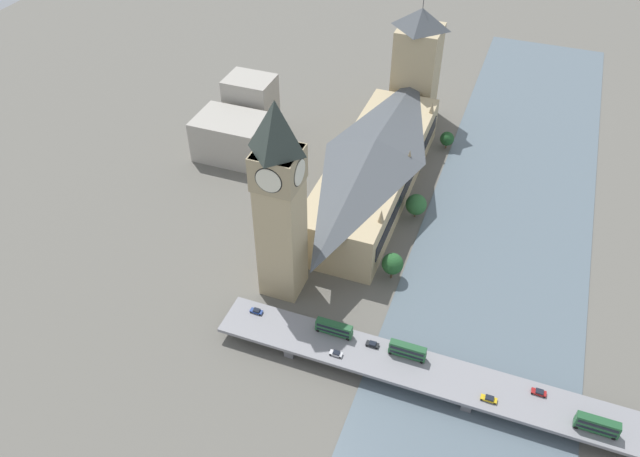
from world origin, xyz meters
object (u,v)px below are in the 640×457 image
clock_tower (280,198)px  victoria_tower (417,66)px  double_decker_bus_mid (408,350)px  car_northbound_mid (489,399)px  double_decker_bus_lead (597,425)px  double_decker_bus_rear (334,328)px  car_northbound_lead (336,353)px  parliament_hall (374,167)px  car_southbound_lead (256,311)px  car_northbound_tail (372,344)px  road_bridge (471,386)px  car_southbound_mid (539,392)px

clock_tower → victoria_tower: bearing=-96.0°
double_decker_bus_mid → car_northbound_mid: bearing=164.8°
car_northbound_mid → double_decker_bus_mid: bearing=-15.2°
double_decker_bus_lead → double_decker_bus_rear: double_decker_bus_lead is taller
car_northbound_lead → double_decker_bus_lead: bearing=-179.6°
double_decker_bus_rear → double_decker_bus_mid: bearing=178.8°
parliament_hall → double_decker_bus_rear: size_ratio=8.69×
double_decker_bus_lead → car_northbound_lead: bearing=0.4°
double_decker_bus_lead → car_southbound_lead: double_decker_bus_lead is taller
parliament_hall → car_northbound_tail: 83.72m
double_decker_bus_lead → double_decker_bus_rear: 77.48m
road_bridge → double_decker_bus_lead: 34.04m
parliament_hall → double_decker_bus_lead: size_ratio=8.87×
parliament_hall → car_southbound_lead: (14.96, 80.12, -7.08)m
clock_tower → car_northbound_mid: size_ratio=15.80×
double_decker_bus_rear → car_northbound_lead: bearing=113.9°
car_northbound_mid → car_northbound_tail: (36.30, -7.08, -0.03)m
road_bridge → double_decker_bus_mid: double_decker_bus_mid is taller
double_decker_bus_lead → car_southbound_lead: 103.61m
double_decker_bus_lead → car_northbound_lead: (73.83, 0.52, -2.15)m
victoria_tower → car_southbound_lead: (14.91, 144.80, -20.87)m
car_northbound_tail → car_southbound_mid: size_ratio=0.95×
car_southbound_lead → car_southbound_mid: (-88.03, -0.24, -0.02)m
clock_tower → double_decker_bus_lead: size_ratio=6.29×
clock_tower → double_decker_bus_rear: 43.51m
parliament_hall → road_bridge: 100.12m
double_decker_bus_mid → car_southbound_lead: bearing=0.0°
parliament_hall → road_bridge: bearing=123.3°
car_northbound_tail → car_southbound_lead: 38.77m
double_decker_bus_lead → car_northbound_lead: size_ratio=2.91×
road_bridge → car_northbound_lead: (40.15, 3.77, 1.63)m
double_decker_bus_mid → car_northbound_lead: bearing=19.4°
car_northbound_lead → parliament_hall: bearing=-80.5°
car_northbound_lead → car_southbound_lead: 30.38m
double_decker_bus_rear → car_northbound_lead: (-3.34, 7.54, -1.94)m
victoria_tower → car_northbound_mid: bearing=111.6°
road_bridge → car_northbound_tail: car_northbound_tail is taller
parliament_hall → car_northbound_lead: 88.64m
car_northbound_mid → parliament_hall: bearing=-55.4°
car_northbound_lead → car_northbound_tail: car_northbound_lead is taller
car_northbound_mid → car_northbound_tail: car_northbound_mid is taller
double_decker_bus_rear → car_northbound_tail: (-12.55, 0.35, -1.94)m
clock_tower → victoria_tower: (-13.34, -126.21, -12.02)m
car_northbound_tail → car_southbound_lead: size_ratio=0.98×
car_southbound_mid → double_decker_bus_rear: bearing=-0.3°
double_decker_bus_rear → car_northbound_tail: 12.71m
car_northbound_lead → car_northbound_tail: (-9.22, -7.19, -0.00)m
parliament_hall → double_decker_bus_lead: (-88.42, 86.62, -4.95)m
road_bridge → car_southbound_lead: 69.80m
clock_tower → double_decker_bus_lead: bearing=166.2°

